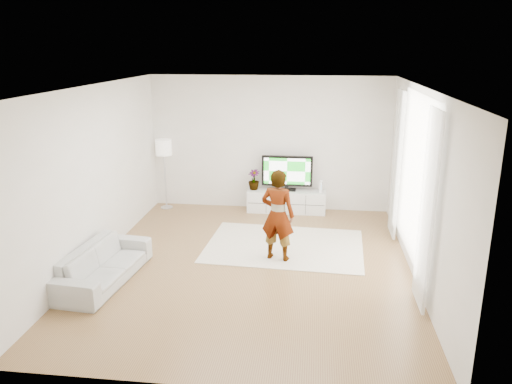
# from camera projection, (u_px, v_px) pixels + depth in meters

# --- Properties ---
(floor) EXTENTS (6.00, 6.00, 0.00)m
(floor) POSITION_uv_depth(u_px,v_px,m) (251.00, 265.00, 7.98)
(floor) COLOR olive
(floor) RESTS_ON ground
(ceiling) EXTENTS (6.00, 6.00, 0.00)m
(ceiling) POSITION_uv_depth(u_px,v_px,m) (251.00, 87.00, 7.19)
(ceiling) COLOR white
(ceiling) RESTS_ON wall_back
(wall_left) EXTENTS (0.02, 6.00, 2.80)m
(wall_left) POSITION_uv_depth(u_px,v_px,m) (94.00, 176.00, 7.87)
(wall_left) COLOR white
(wall_left) RESTS_ON floor
(wall_right) EXTENTS (0.02, 6.00, 2.80)m
(wall_right) POSITION_uv_depth(u_px,v_px,m) (420.00, 186.00, 7.29)
(wall_right) COLOR white
(wall_right) RESTS_ON floor
(wall_back) EXTENTS (5.00, 0.02, 2.80)m
(wall_back) POSITION_uv_depth(u_px,v_px,m) (270.00, 144.00, 10.44)
(wall_back) COLOR white
(wall_back) RESTS_ON floor
(wall_front) EXTENTS (5.00, 0.02, 2.80)m
(wall_front) POSITION_uv_depth(u_px,v_px,m) (210.00, 263.00, 4.72)
(wall_front) COLOR white
(wall_front) RESTS_ON floor
(window) EXTENTS (0.01, 2.60, 2.50)m
(window) POSITION_uv_depth(u_px,v_px,m) (415.00, 178.00, 7.57)
(window) COLOR white
(window) RESTS_ON wall_right
(curtain_near) EXTENTS (0.04, 0.70, 2.60)m
(curtain_near) POSITION_uv_depth(u_px,v_px,m) (427.00, 211.00, 6.37)
(curtain_near) COLOR white
(curtain_near) RESTS_ON floor
(curtain_far) EXTENTS (0.04, 0.70, 2.60)m
(curtain_far) POSITION_uv_depth(u_px,v_px,m) (397.00, 164.00, 8.84)
(curtain_far) COLOR white
(curtain_far) RESTS_ON floor
(media_console) EXTENTS (1.63, 0.46, 0.46)m
(media_console) POSITION_uv_depth(u_px,v_px,m) (286.00, 201.00, 10.50)
(media_console) COLOR silver
(media_console) RESTS_ON floor
(television) EXTENTS (1.05, 0.21, 0.73)m
(television) POSITION_uv_depth(u_px,v_px,m) (287.00, 172.00, 10.35)
(television) COLOR black
(television) RESTS_ON media_console
(game_console) EXTENTS (0.08, 0.17, 0.23)m
(game_console) POSITION_uv_depth(u_px,v_px,m) (321.00, 186.00, 10.32)
(game_console) COLOR white
(game_console) RESTS_ON media_console
(potted_plant) EXTENTS (0.29, 0.29, 0.42)m
(potted_plant) POSITION_uv_depth(u_px,v_px,m) (254.00, 180.00, 10.46)
(potted_plant) COLOR #3F7238
(potted_plant) RESTS_ON media_console
(rug) EXTENTS (2.79, 2.08, 0.01)m
(rug) POSITION_uv_depth(u_px,v_px,m) (284.00, 246.00, 8.73)
(rug) COLOR silver
(rug) RESTS_ON floor
(player) EXTENTS (0.62, 0.48, 1.50)m
(player) POSITION_uv_depth(u_px,v_px,m) (278.00, 215.00, 7.99)
(player) COLOR #334772
(player) RESTS_ON rug
(sofa) EXTENTS (0.90, 1.91, 0.54)m
(sofa) POSITION_uv_depth(u_px,v_px,m) (104.00, 264.00, 7.37)
(sofa) COLOR #B6B7B2
(sofa) RESTS_ON floor
(floor_lamp) EXTENTS (0.33, 0.33, 1.49)m
(floor_lamp) POSITION_uv_depth(u_px,v_px,m) (164.00, 150.00, 10.44)
(floor_lamp) COLOR silver
(floor_lamp) RESTS_ON floor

